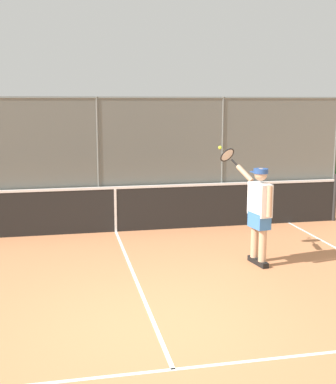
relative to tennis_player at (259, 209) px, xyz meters
name	(u,v)px	position (x,y,z in m)	size (l,w,h in m)	color
ground_plane	(156,328)	(2.11, 2.05, -0.95)	(60.00, 60.00, 0.00)	#C67A4C
court_line_markings	(178,382)	(2.11, 3.28, -0.95)	(7.87, 10.35, 0.01)	white
fence_backdrop	(97,145)	(2.11, -8.22, 0.41)	(18.65, 1.37, 2.84)	slate
tennis_net	(115,209)	(2.11, -2.63, -0.46)	(10.11, 0.09, 1.07)	#2D2D2D
tennis_player	(259,209)	(0.00, 0.00, 0.00)	(0.63, 1.32, 1.92)	black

